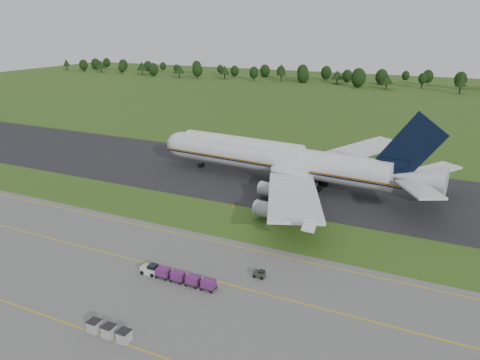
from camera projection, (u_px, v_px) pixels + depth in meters
The scene contains 10 objects.
ground at pixel (221, 218), 95.42m from camera, with size 600.00×600.00×0.00m, color #315319.
apron at pixel (109, 304), 66.39m from camera, with size 300.00×52.00×0.06m, color #62625E.
taxiway at pixel (272, 179), 119.31m from camera, with size 300.00×40.00×0.08m, color black.
apron_markings at pixel (139, 280), 72.37m from camera, with size 300.00×30.20×0.01m.
tree_line at pixel (403, 79), 277.77m from camera, with size 527.88×22.52×11.60m.
aircraft at pixel (281, 159), 115.51m from camera, with size 74.16×71.98×20.80m.
baggage_train at pixel (176, 276), 72.03m from camera, with size 13.18×1.68×1.62m.
utility_cart at pixel (259, 274), 73.18m from camera, with size 1.81×1.25×0.98m.
uld_row at pixel (109, 331), 59.31m from camera, with size 6.36×1.56×1.54m.
edge_markers at pixel (275, 215), 96.59m from camera, with size 20.07×0.30×0.60m.
Camera 1 is at (41.61, -77.50, 38.00)m, focal length 35.00 mm.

